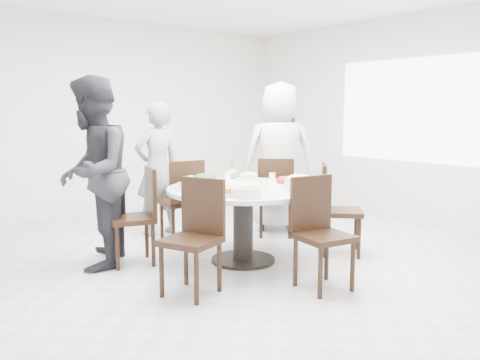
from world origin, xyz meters
TOP-DOWN VIEW (x-y plane):
  - floor at (0.00, 0.00)m, footprint 6.00×6.00m
  - wall_back at (0.00, 3.00)m, footprint 6.00×0.01m
  - wall_right at (3.00, 0.00)m, footprint 0.01×6.00m
  - window at (2.98, 0.00)m, footprint 0.04×2.20m
  - dining_table at (-0.12, -0.22)m, footprint 1.50×1.50m
  - chair_ne at (0.87, 0.37)m, footprint 0.59×0.59m
  - chair_n at (-0.17, 0.86)m, footprint 0.48×0.48m
  - chair_nw at (-1.01, 0.41)m, footprint 0.53×0.53m
  - chair_sw at (-1.03, -0.66)m, footprint 0.55×0.55m
  - chair_s at (-0.08, -1.25)m, footprint 0.48×0.48m
  - chair_se at (0.86, -0.66)m, footprint 0.59×0.59m
  - diner_right at (1.13, 0.58)m, footprint 1.08×1.01m
  - diner_middle at (-0.22, 1.29)m, footprint 0.59×0.39m
  - diner_left at (-1.33, 0.55)m, footprint 1.08×1.13m
  - dish_greens at (-0.22, 0.29)m, footprint 0.30×0.30m
  - dish_pale at (0.24, 0.13)m, footprint 0.25×0.25m
  - dish_orange at (-0.56, -0.07)m, footprint 0.24×0.24m
  - dish_redbrown at (0.31, -0.39)m, footprint 0.26×0.26m
  - dish_tofu at (-0.55, -0.46)m, footprint 0.27×0.27m
  - rice_bowl at (0.18, -0.68)m, footprint 0.26×0.26m
  - soup_bowl at (-0.43, -0.65)m, footprint 0.28×0.28m
  - beverage_bottle at (0.19, 0.34)m, footprint 0.06×0.06m
  - tea_cups at (-0.15, 0.41)m, footprint 0.07×0.07m
  - chopsticks at (-0.14, 0.41)m, footprint 0.24×0.04m

SIDE VIEW (x-z plane):
  - floor at x=0.00m, z-range -0.01..0.01m
  - dining_table at x=-0.12m, z-range 0.00..0.75m
  - chair_ne at x=0.87m, z-range 0.00..0.95m
  - chair_n at x=-0.17m, z-range 0.00..0.95m
  - chair_nw at x=-1.01m, z-range 0.00..0.95m
  - chair_sw at x=-1.03m, z-range 0.00..0.95m
  - chair_s at x=-0.08m, z-range 0.00..0.95m
  - chair_se at x=0.86m, z-range 0.00..0.95m
  - chopsticks at x=-0.14m, z-range 0.75..0.76m
  - dish_redbrown at x=0.31m, z-range 0.75..0.82m
  - dish_orange at x=-0.56m, z-range 0.75..0.82m
  - dish_pale at x=0.24m, z-range 0.75..0.82m
  - dish_tofu at x=-0.55m, z-range 0.75..0.82m
  - dish_greens at x=-0.22m, z-range 0.75..0.83m
  - tea_cups at x=-0.15m, z-range 0.75..0.83m
  - soup_bowl at x=-0.43m, z-range 0.75..0.84m
  - diner_middle at x=-0.22m, z-range 0.00..1.60m
  - rice_bowl at x=0.18m, z-range 0.75..0.86m
  - beverage_bottle at x=0.19m, z-range 0.75..0.96m
  - diner_left at x=-1.33m, z-range 0.00..1.83m
  - diner_right at x=1.13m, z-range 0.00..1.85m
  - wall_back at x=0.00m, z-range 0.00..2.80m
  - wall_right at x=3.00m, z-range 0.00..2.80m
  - window at x=2.98m, z-range 0.80..2.20m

